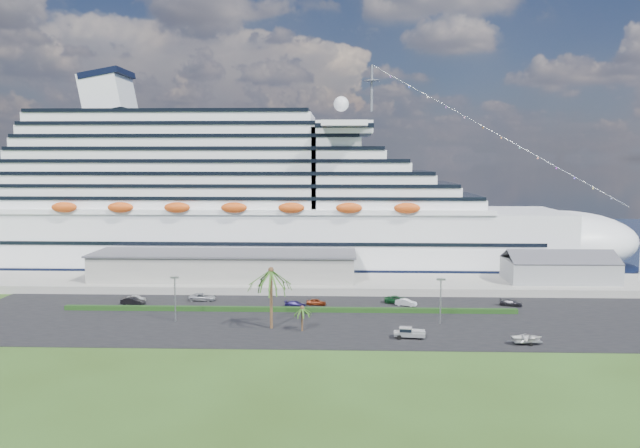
{
  "coord_description": "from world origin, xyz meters",
  "views": [
    {
      "loc": [
        2.22,
        -102.2,
        29.64
      ],
      "look_at": [
        -2.39,
        30.0,
        15.78
      ],
      "focal_mm": 35.0,
      "sensor_mm": 36.0,
      "label": 1
    }
  ],
  "objects_px": {
    "boat_trailer": "(527,338)",
    "pickup_truck": "(409,332)",
    "parked_car_3": "(295,304)",
    "cruise_ship": "(253,207)"
  },
  "relations": [
    {
      "from": "parked_car_3",
      "to": "pickup_truck",
      "type": "height_order",
      "value": "pickup_truck"
    },
    {
      "from": "parked_car_3",
      "to": "boat_trailer",
      "type": "relative_size",
      "value": 0.75
    },
    {
      "from": "pickup_truck",
      "to": "boat_trailer",
      "type": "bearing_deg",
      "value": -8.71
    },
    {
      "from": "pickup_truck",
      "to": "boat_trailer",
      "type": "distance_m",
      "value": 18.7
    },
    {
      "from": "boat_trailer",
      "to": "pickup_truck",
      "type": "bearing_deg",
      "value": 171.29
    },
    {
      "from": "parked_car_3",
      "to": "pickup_truck",
      "type": "distance_m",
      "value": 29.29
    },
    {
      "from": "cruise_ship",
      "to": "pickup_truck",
      "type": "relative_size",
      "value": 35.88
    },
    {
      "from": "cruise_ship",
      "to": "parked_car_3",
      "type": "distance_m",
      "value": 49.27
    },
    {
      "from": "parked_car_3",
      "to": "pickup_truck",
      "type": "bearing_deg",
      "value": -123.22
    },
    {
      "from": "parked_car_3",
      "to": "boat_trailer",
      "type": "distance_m",
      "value": 45.6
    }
  ]
}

